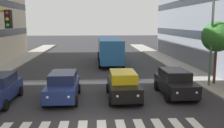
# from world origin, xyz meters

# --- Properties ---
(car_0) EXTENTS (2.02, 4.44, 1.72)m
(car_0) POSITION_xyz_m (-5.48, -5.48, 0.89)
(car_0) COLOR black
(car_0) RESTS_ON ground_plane
(car_1) EXTENTS (2.02, 4.44, 1.72)m
(car_1) POSITION_xyz_m (-1.96, -5.05, 0.89)
(car_1) COLOR black
(car_1) RESTS_ON ground_plane
(car_2) EXTENTS (2.02, 4.44, 1.72)m
(car_2) POSITION_xyz_m (1.87, -5.09, 0.89)
(car_2) COLOR navy
(car_2) RESTS_ON ground_plane
(bus_behind_traffic) EXTENTS (2.78, 10.50, 3.00)m
(bus_behind_traffic) POSITION_xyz_m (-1.96, -19.74, 1.86)
(bus_behind_traffic) COLOR #286BAD
(bus_behind_traffic) RESTS_ON ground_plane
(street_lamp_left) EXTENTS (2.65, 0.28, 6.53)m
(street_lamp_left) POSITION_xyz_m (-8.29, -7.44, 4.17)
(street_lamp_left) COLOR #4C6B56
(street_lamp_left) RESTS_ON sidewalk_left
(street_tree_1) EXTENTS (2.31, 2.31, 4.79)m
(street_tree_1) POSITION_xyz_m (-9.41, -8.01, 3.76)
(street_tree_1) COLOR #513823
(street_tree_1) RESTS_ON sidewalk_left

